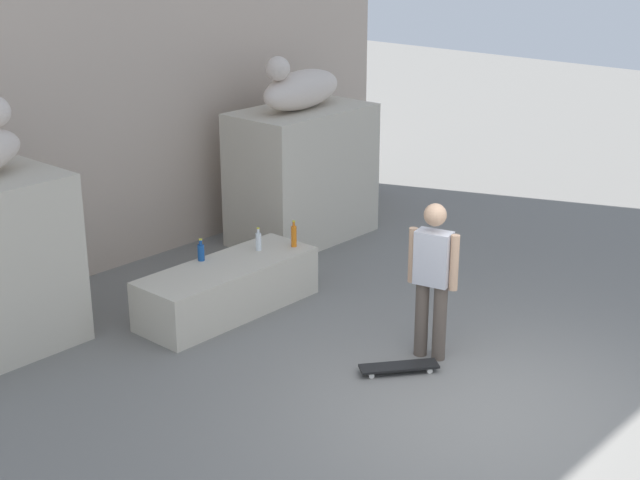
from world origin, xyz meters
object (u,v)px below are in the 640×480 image
Objects in this scene: bottle_blue at (201,252)px; skateboard at (399,367)px; bottle_orange at (294,236)px; statue_reclining_right at (300,88)px; skater at (433,274)px; bottle_clear at (258,241)px.

skateboard is at bearing -85.40° from bottle_blue.
bottle_orange reaches higher than skateboard.
skateboard is 2.87× the size of bottle_blue.
skateboard is (-2.34, -3.51, -2.08)m from statue_reclining_right.
statue_reclining_right is 6.35× the size of bottle_blue.
skateboard is (-0.49, 0.02, -0.86)m from skater.
skateboard is 2.79m from bottle_blue.
statue_reclining_right is 2.43m from bottle_orange.
statue_reclining_right is at bearing -85.63° from skateboard.
bottle_blue is (-2.56, -0.80, -1.45)m from statue_reclining_right.
skateboard is 2.67× the size of bottle_clear.
skater reaches higher than bottle_clear.
skater is 6.35× the size of bottle_blue.
bottle_orange is 0.44m from bottle_clear.
skater is at bearing -144.35° from skateboard.
bottle_clear is (-0.03, 2.48, -0.22)m from skater.
statue_reclining_right is 4.71m from skateboard.
skater is at bearing -98.72° from bottle_orange.
bottle_blue is at bearing -47.39° from skateboard.
skateboard is 2.31× the size of bottle_orange.
bottle_orange reaches higher than bottle_blue.
skater reaches higher than skateboard.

